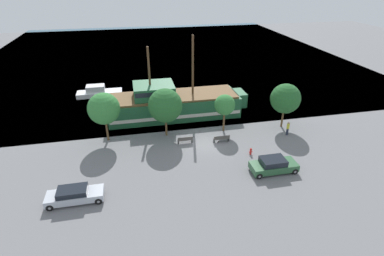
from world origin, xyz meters
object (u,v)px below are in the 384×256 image
pirate_ship (173,103)px  bench_promenade_east (222,139)px  moored_boat_dockside (98,92)px  parked_car_curb_mid (74,195)px  fire_hydrant (251,151)px  parked_car_curb_front (273,165)px  pedestrian_walking_near (288,128)px  bench_promenade_west (185,140)px

pirate_ship → bench_promenade_east: bearing=-62.1°
moored_boat_dockside → parked_car_curb_mid: moored_boat_dockside is taller
pirate_ship → fire_hydrant: 13.50m
moored_boat_dockside → pirate_ship: bearing=-42.6°
parked_car_curb_front → fire_hydrant: parked_car_curb_front is taller
pedestrian_walking_near → parked_car_curb_mid: bearing=-163.2°
pirate_ship → parked_car_curb_front: (7.79, -14.99, -1.04)m
parked_car_curb_front → pedestrian_walking_near: bearing=53.0°
bench_promenade_east → bench_promenade_west: same height
pirate_ship → parked_car_curb_front: size_ratio=4.07×
bench_promenade_east → parked_car_curb_front: bearing=-63.1°
fire_hydrant → pedestrian_walking_near: pedestrian_walking_near is taller
moored_boat_dockside → fire_hydrant: moored_boat_dockside is taller
pirate_ship → pedestrian_walking_near: bearing=-33.3°
pirate_ship → pedestrian_walking_near: pirate_ship is taller
parked_car_curb_front → pedestrian_walking_near: (4.98, 6.60, 0.16)m
moored_boat_dockside → fire_hydrant: (17.34, -21.30, -0.22)m
fire_hydrant → pedestrian_walking_near: bearing=28.2°
moored_boat_dockside → bench_promenade_west: 20.57m
parked_car_curb_front → bench_promenade_west: parked_car_curb_front is taller
bench_promenade_west → parked_car_curb_mid: bearing=-145.3°
moored_boat_dockside → bench_promenade_east: 23.50m
pedestrian_walking_near → moored_boat_dockside: bearing=142.2°
bench_promenade_west → moored_boat_dockside: bearing=121.7°
moored_boat_dockside → parked_car_curb_mid: bearing=-90.9°
bench_promenade_east → fire_hydrant: bearing=-53.9°
parked_car_curb_front → bench_promenade_east: (-3.35, 6.61, -0.29)m
parked_car_curb_front → pedestrian_walking_near: 8.27m
parked_car_curb_front → bench_promenade_west: bearing=136.3°
bench_promenade_east → pedestrian_walking_near: (8.33, -0.01, 0.45)m
parked_car_curb_mid → moored_boat_dockside: bearing=89.1°
moored_boat_dockside → parked_car_curb_mid: (-0.38, -25.25, 0.05)m
moored_boat_dockside → parked_car_curb_mid: 25.25m
bench_promenade_west → pedestrian_walking_near: bearing=-2.7°
pirate_ship → bench_promenade_west: size_ratio=10.72×
fire_hydrant → bench_promenade_east: bench_promenade_east is taller
parked_car_curb_front → bench_promenade_west: (-7.55, 7.20, -0.30)m
moored_boat_dockside → parked_car_curb_front: size_ratio=1.51×
parked_car_curb_mid → bench_promenade_east: bearing=25.0°
bench_promenade_west → fire_hydrant: bearing=-30.2°
parked_car_curb_mid → bench_promenade_west: (11.19, 7.75, -0.24)m
fire_hydrant → bench_promenade_east: 3.98m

